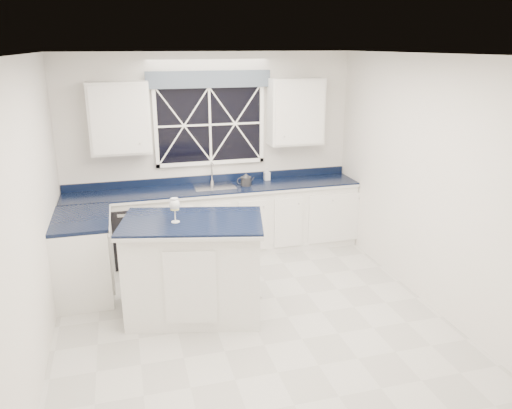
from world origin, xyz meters
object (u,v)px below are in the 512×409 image
object	(u,v)px
kettle	(246,180)
wine_glass	(175,206)
faucet	(212,173)
island	(194,268)
soap_bottle	(267,174)
dishwasher	(135,232)

from	to	relation	value
kettle	wine_glass	size ratio (longest dim) A/B	0.96
kettle	wine_glass	distance (m)	1.97
faucet	kettle	world-z (taller)	faucet
island	wine_glass	distance (m)	0.73
soap_bottle	island	bearing A→B (deg)	-126.86
faucet	soap_bottle	world-z (taller)	faucet
dishwasher	wine_glass	xyz separation A→B (m)	(0.38, -1.62, 0.84)
island	wine_glass	xyz separation A→B (m)	(-0.17, -0.02, 0.71)
faucet	kettle	bearing A→B (deg)	-27.47
kettle	soap_bottle	size ratio (longest dim) A/B	1.39
faucet	kettle	size ratio (longest dim) A/B	1.25
island	wine_glass	size ratio (longest dim) A/B	6.30
faucet	soap_bottle	bearing A→B (deg)	-1.18
kettle	faucet	bearing A→B (deg)	157.85
island	faucet	bearing A→B (deg)	86.34
dishwasher	island	distance (m)	1.70
dishwasher	faucet	size ratio (longest dim) A/B	2.72
faucet	island	xyz separation A→B (m)	(-0.55, -1.79, -0.56)
wine_glass	dishwasher	bearing A→B (deg)	103.38
faucet	wine_glass	distance (m)	1.95
kettle	wine_glass	world-z (taller)	wine_glass
island	soap_bottle	size ratio (longest dim) A/B	9.16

